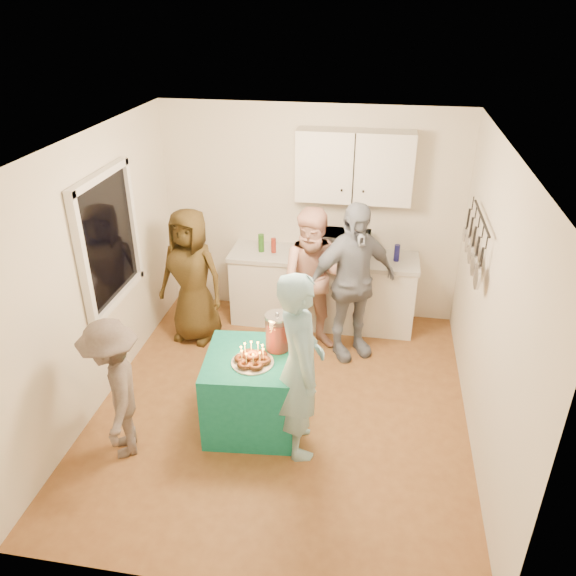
% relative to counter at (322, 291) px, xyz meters
% --- Properties ---
extents(floor, '(4.00, 4.00, 0.00)m').
position_rel_counter_xyz_m(floor, '(-0.20, -1.70, -0.43)').
color(floor, brown).
rests_on(floor, ground).
extents(ceiling, '(4.00, 4.00, 0.00)m').
position_rel_counter_xyz_m(ceiling, '(-0.20, -1.70, 2.17)').
color(ceiling, white).
rests_on(ceiling, floor).
extents(back_wall, '(3.60, 3.60, 0.00)m').
position_rel_counter_xyz_m(back_wall, '(-0.20, 0.30, 0.87)').
color(back_wall, silver).
rests_on(back_wall, floor).
extents(left_wall, '(4.00, 4.00, 0.00)m').
position_rel_counter_xyz_m(left_wall, '(-2.00, -1.70, 0.87)').
color(left_wall, silver).
rests_on(left_wall, floor).
extents(right_wall, '(4.00, 4.00, 0.00)m').
position_rel_counter_xyz_m(right_wall, '(1.60, -1.70, 0.87)').
color(right_wall, silver).
rests_on(right_wall, floor).
extents(window_night, '(0.04, 1.00, 1.20)m').
position_rel_counter_xyz_m(window_night, '(-1.97, -1.40, 1.12)').
color(window_night, black).
rests_on(window_night, left_wall).
extents(counter, '(2.20, 0.58, 0.86)m').
position_rel_counter_xyz_m(counter, '(0.00, 0.00, 0.00)').
color(counter, white).
rests_on(counter, floor).
extents(countertop, '(2.24, 0.62, 0.05)m').
position_rel_counter_xyz_m(countertop, '(0.00, -0.00, 0.46)').
color(countertop, beige).
rests_on(countertop, counter).
extents(upper_cabinet, '(1.30, 0.30, 0.80)m').
position_rel_counter_xyz_m(upper_cabinet, '(0.30, 0.15, 1.52)').
color(upper_cabinet, white).
rests_on(upper_cabinet, back_wall).
extents(pot_rack, '(0.12, 1.00, 0.60)m').
position_rel_counter_xyz_m(pot_rack, '(1.52, -1.00, 1.17)').
color(pot_rack, black).
rests_on(pot_rack, right_wall).
extents(microwave, '(0.55, 0.38, 0.30)m').
position_rel_counter_xyz_m(microwave, '(0.27, 0.00, 0.63)').
color(microwave, white).
rests_on(microwave, countertop).
extents(party_table, '(0.92, 0.92, 0.76)m').
position_rel_counter_xyz_m(party_table, '(-0.42, -1.99, -0.05)').
color(party_table, '#11725E').
rests_on(party_table, floor).
extents(donut_cake, '(0.38, 0.38, 0.18)m').
position_rel_counter_xyz_m(donut_cake, '(-0.40, -2.08, 0.42)').
color(donut_cake, '#381C0C').
rests_on(donut_cake, party_table).
extents(punch_jar, '(0.22, 0.22, 0.34)m').
position_rel_counter_xyz_m(punch_jar, '(-0.22, -1.82, 0.50)').
color(punch_jar, '#B6190E').
rests_on(punch_jar, party_table).
extents(man_birthday, '(0.59, 0.73, 1.75)m').
position_rel_counter_xyz_m(man_birthday, '(0.05, -2.21, 0.44)').
color(man_birthday, '#8EC0CF').
rests_on(man_birthday, floor).
extents(woman_back_left, '(0.87, 0.65, 1.61)m').
position_rel_counter_xyz_m(woman_back_left, '(-1.44, -0.60, 0.37)').
color(woman_back_left, brown).
rests_on(woman_back_left, floor).
extents(woman_back_center, '(0.86, 0.70, 1.68)m').
position_rel_counter_xyz_m(woman_back_center, '(-0.03, -0.56, 0.41)').
color(woman_back_center, tan).
rests_on(woman_back_center, floor).
extents(woman_back_right, '(1.13, 0.93, 1.80)m').
position_rel_counter_xyz_m(woman_back_right, '(0.38, -0.64, 0.47)').
color(woman_back_right, '#0F1A35').
rests_on(woman_back_right, floor).
extents(child_near_left, '(0.81, 0.99, 1.34)m').
position_rel_counter_xyz_m(child_near_left, '(-1.50, -2.53, 0.24)').
color(child_near_left, '#4E433F').
rests_on(child_near_left, floor).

